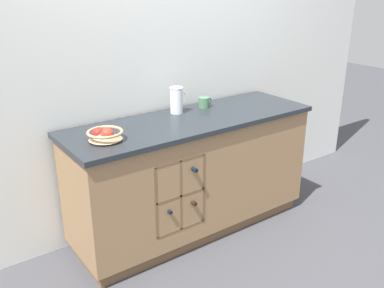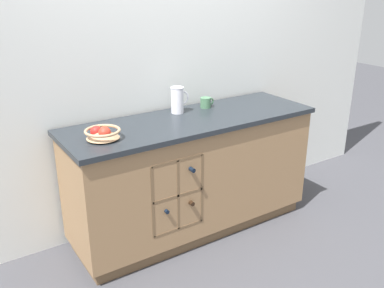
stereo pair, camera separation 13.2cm
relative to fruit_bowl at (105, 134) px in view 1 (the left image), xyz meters
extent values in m
plane|color=#424247|center=(0.69, 0.06, -0.93)|extent=(14.00, 14.00, 0.00)
cube|color=silver|center=(0.69, 0.40, 0.35)|extent=(4.40, 0.06, 2.55)
cube|color=brown|center=(0.69, 0.06, -0.88)|extent=(1.74, 0.50, 0.09)
cube|color=#99724C|center=(0.69, 0.06, -0.46)|extent=(1.80, 0.56, 0.76)
cube|color=#23282D|center=(0.69, 0.06, -0.06)|extent=(1.84, 0.60, 0.03)
cube|color=brown|center=(0.40, -0.12, -0.45)|extent=(0.38, 0.01, 0.50)
cube|color=brown|center=(0.21, -0.17, -0.45)|extent=(0.02, 0.10, 0.50)
cube|color=brown|center=(0.59, -0.17, -0.45)|extent=(0.02, 0.10, 0.50)
cube|color=brown|center=(0.40, -0.17, -0.70)|extent=(0.38, 0.10, 0.02)
cube|color=brown|center=(0.40, -0.17, -0.45)|extent=(0.38, 0.10, 0.02)
cube|color=brown|center=(0.40, -0.17, -0.20)|extent=(0.38, 0.10, 0.02)
cube|color=brown|center=(0.40, -0.17, -0.45)|extent=(0.02, 0.10, 0.50)
cylinder|color=black|center=(0.30, -0.06, -0.53)|extent=(0.07, 0.19, 0.07)
cylinder|color=black|center=(0.30, -0.20, -0.53)|extent=(0.03, 0.08, 0.03)
cylinder|color=black|center=(0.49, -0.09, -0.52)|extent=(0.08, 0.18, 0.08)
cylinder|color=black|center=(0.49, -0.22, -0.52)|extent=(0.03, 0.08, 0.03)
cylinder|color=black|center=(0.49, -0.09, -0.28)|extent=(0.08, 0.19, 0.08)
cylinder|color=black|center=(0.49, -0.22, -0.28)|extent=(0.03, 0.08, 0.03)
cylinder|color=tan|center=(0.00, 0.00, -0.04)|extent=(0.10, 0.10, 0.01)
cone|color=tan|center=(0.00, 0.00, 0.00)|extent=(0.20, 0.20, 0.05)
torus|color=tan|center=(0.00, 0.00, 0.01)|extent=(0.22, 0.22, 0.02)
sphere|color=red|center=(0.01, -0.02, 0.00)|extent=(0.08, 0.08, 0.08)
sphere|color=red|center=(-0.02, 0.04, 0.00)|extent=(0.07, 0.07, 0.07)
cylinder|color=white|center=(0.67, 0.22, 0.05)|extent=(0.09, 0.09, 0.19)
torus|color=white|center=(0.67, 0.22, 0.15)|extent=(0.10, 0.10, 0.01)
torus|color=white|center=(0.72, 0.22, 0.06)|extent=(0.10, 0.01, 0.10)
cylinder|color=#4C7A56|center=(0.92, 0.22, 0.00)|extent=(0.08, 0.08, 0.08)
torus|color=#4C7A56|center=(0.96, 0.22, 0.00)|extent=(0.06, 0.01, 0.06)
camera|label=1|loc=(-0.98, -2.27, 0.87)|focal=40.00mm
camera|label=2|loc=(-0.88, -2.34, 0.87)|focal=40.00mm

